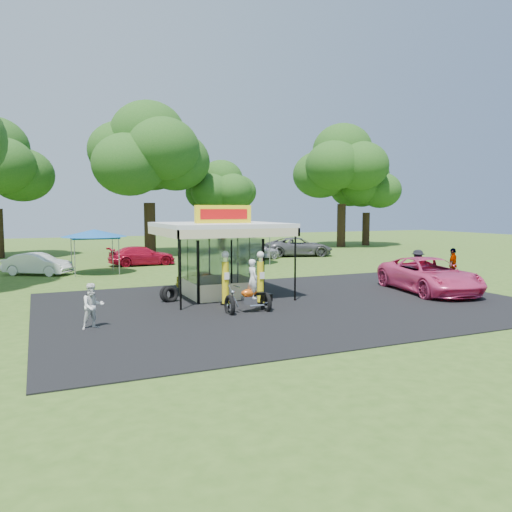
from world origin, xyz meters
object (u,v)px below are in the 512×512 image
at_px(pink_sedan, 429,275).
at_px(bg_car_d, 299,247).
at_px(gas_pump_right, 260,279).
at_px(spectator_east_a, 418,266).
at_px(gas_pump_left, 225,279).
at_px(bg_car_a, 38,264).
at_px(tent_east, 244,226).
at_px(a_frame_sign, 469,283).
at_px(spectator_east_b, 453,265).
at_px(motorcycle, 251,291).
at_px(kiosk_car, 205,280).
at_px(bg_car_b, 142,256).
at_px(bg_car_c, 254,251).
at_px(tent_west, 94,234).
at_px(gas_station_kiosk, 220,258).
at_px(spectator_west, 93,306).

relative_size(pink_sedan, bg_car_d, 1.05).
distance_m(gas_pump_right, spectator_east_a, 10.49).
bearing_deg(gas_pump_left, bg_car_a, 117.24).
relative_size(gas_pump_left, gas_pump_right, 1.02).
bearing_deg(pink_sedan, tent_east, 112.66).
xyz_separation_m(a_frame_sign, spectator_east_b, (2.01, 3.02, 0.45)).
bearing_deg(motorcycle, pink_sedan, 3.94).
relative_size(gas_pump_left, kiosk_car, 0.81).
bearing_deg(a_frame_sign, spectator_east_b, 57.82).
relative_size(bg_car_b, bg_car_c, 1.08).
distance_m(gas_pump_left, motorcycle, 1.88).
xyz_separation_m(spectator_east_a, spectator_east_b, (2.06, -0.45, 0.03)).
bearing_deg(tent_west, bg_car_c, 16.89).
relative_size(gas_station_kiosk, kiosk_car, 1.92).
bearing_deg(tent_east, gas_pump_right, -110.03).
bearing_deg(spectator_east_a, tent_west, -40.52).
bearing_deg(gas_station_kiosk, tent_east, 62.88).
distance_m(gas_station_kiosk, a_frame_sign, 12.01).
distance_m(spectator_west, tent_east, 20.88).
bearing_deg(spectator_east_b, gas_station_kiosk, -36.28).
bearing_deg(gas_pump_left, bg_car_b, 90.79).
relative_size(gas_pump_left, spectator_west, 1.47).
relative_size(tent_west, tent_east, 0.89).
bearing_deg(bg_car_a, gas_pump_left, -119.95).
xyz_separation_m(gas_station_kiosk, spectator_west, (-6.03, -4.29, -1.01)).
bearing_deg(motorcycle, bg_car_b, 90.63).
xyz_separation_m(gas_pump_right, pink_sedan, (8.61, -0.65, -0.23)).
height_order(spectator_west, tent_west, tent_west).
distance_m(gas_pump_right, spectator_east_b, 12.46).
height_order(pink_sedan, spectator_east_b, spectator_east_b).
height_order(a_frame_sign, spectator_east_b, spectator_east_b).
bearing_deg(tent_east, gas_pump_left, -115.27).
height_order(gas_station_kiosk, spectator_east_b, gas_station_kiosk).
relative_size(kiosk_car, bg_car_c, 0.65).
bearing_deg(spectator_east_b, pink_sedan, -1.63).
xyz_separation_m(motorcycle, tent_west, (-4.20, 14.84, 1.66)).
bearing_deg(spectator_east_a, gas_pump_left, 3.82).
bearing_deg(spectator_east_a, tent_east, -73.91).
xyz_separation_m(spectator_east_a, tent_west, (-15.58, 11.28, 1.59)).
height_order(gas_pump_right, spectator_west, gas_pump_right).
bearing_deg(spectator_east_a, gas_pump_right, 6.56).
bearing_deg(spectator_west, spectator_east_b, -2.82).
relative_size(kiosk_car, spectator_west, 1.82).
bearing_deg(a_frame_sign, bg_car_a, 142.09).
xyz_separation_m(gas_pump_right, a_frame_sign, (10.35, -1.44, -0.58)).
height_order(pink_sedan, bg_car_c, pink_sedan).
relative_size(gas_pump_right, spectator_west, 1.45).
xyz_separation_m(gas_pump_right, motorcycle, (-1.08, -1.53, -0.23)).
bearing_deg(spectator_west, bg_car_b, 61.48).
bearing_deg(a_frame_sign, tent_west, 138.12).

